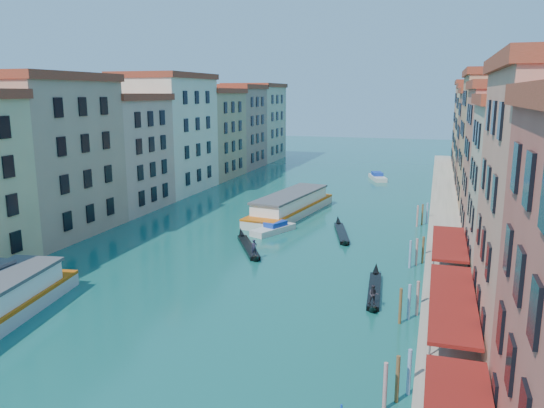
{
  "coord_description": "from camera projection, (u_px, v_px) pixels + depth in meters",
  "views": [
    {
      "loc": [
        20.47,
        -14.6,
        17.57
      ],
      "look_at": [
        3.57,
        39.54,
        5.66
      ],
      "focal_mm": 35.0,
      "sensor_mm": 36.0,
      "label": 1
    }
  ],
  "objects": [
    {
      "name": "quay",
      "position": [
        444.0,
        212.0,
        77.43
      ],
      "size": [
        4.0,
        140.0,
        1.0
      ],
      "primitive_type": "cube",
      "color": "gray",
      "rests_on": "ground"
    },
    {
      "name": "restaurant_awnings",
      "position": [
        453.0,
        302.0,
        37.63
      ],
      "size": [
        3.2,
        44.55,
        3.12
      ],
      "color": "maroon",
      "rests_on": "ground"
    },
    {
      "name": "gondola_right",
      "position": [
        374.0,
        289.0,
        47.23
      ],
      "size": [
        1.82,
        11.39,
        2.27
      ],
      "rotation": [
        0.0,
        0.0,
        0.08
      ],
      "color": "black",
      "rests_on": "ground"
    },
    {
      "name": "right_bank_palazzos",
      "position": [
        509.0,
        151.0,
        73.19
      ],
      "size": [
        12.8,
        128.4,
        21.0
      ],
      "color": "#AA4A3C",
      "rests_on": "ground"
    },
    {
      "name": "vaporetto_far",
      "position": [
        291.0,
        205.0,
        77.69
      ],
      "size": [
        8.23,
        22.34,
        3.25
      ],
      "rotation": [
        0.0,
        0.0,
        -0.15
      ],
      "color": "silver",
      "rests_on": "ground"
    },
    {
      "name": "gondola_far",
      "position": [
        341.0,
        232.0,
        67.02
      ],
      "size": [
        4.05,
        11.96,
        1.72
      ],
      "rotation": [
        0.0,
        0.0,
        0.26
      ],
      "color": "black",
      "rests_on": "ground"
    },
    {
      "name": "mooring_poles_right",
      "position": [
        411.0,
        291.0,
        44.29
      ],
      "size": [
        1.44,
        54.24,
        3.2
      ],
      "color": "brown",
      "rests_on": "ground"
    },
    {
      "name": "gondola_fore",
      "position": [
        248.0,
        246.0,
        60.78
      ],
      "size": [
        6.72,
        10.86,
        2.39
      ],
      "rotation": [
        0.0,
        0.0,
        0.52
      ],
      "color": "black",
      "rests_on": "ground"
    },
    {
      "name": "left_bank_palazzos",
      "position": [
        149.0,
        141.0,
        89.23
      ],
      "size": [
        12.8,
        128.4,
        21.0
      ],
      "color": "beige",
      "rests_on": "ground"
    },
    {
      "name": "motorboat_far",
      "position": [
        378.0,
        177.0,
        109.33
      ],
      "size": [
        4.58,
        7.7,
        1.52
      ],
      "rotation": [
        0.0,
        0.0,
        0.33
      ],
      "color": "silver",
      "rests_on": "ground"
    },
    {
      "name": "motorboat_mid",
      "position": [
        274.0,
        228.0,
        67.96
      ],
      "size": [
        4.64,
        6.95,
        1.38
      ],
      "rotation": [
        0.0,
        0.0,
        -0.42
      ],
      "color": "silver",
      "rests_on": "ground"
    }
  ]
}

